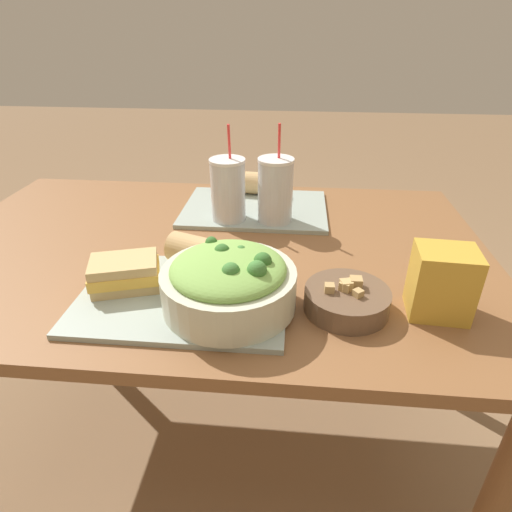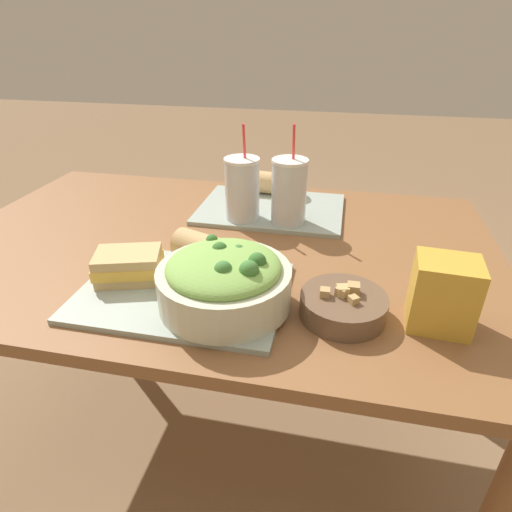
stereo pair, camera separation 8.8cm
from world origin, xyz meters
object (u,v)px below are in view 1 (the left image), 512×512
salad_bowl (229,281)px  drink_cup_dark (228,192)px  sandwich_near (125,273)px  chip_bag (442,283)px  baguette_near (204,253)px  baguette_far (257,183)px  drink_cup_red (275,192)px  soup_bowl (347,299)px

salad_bowl → drink_cup_dark: 0.42m
sandwich_near → chip_bag: bearing=-18.4°
chip_bag → sandwich_near: bearing=-177.3°
baguette_near → salad_bowl: bearing=-130.5°
baguette_far → drink_cup_red: 0.22m
sandwich_near → drink_cup_dark: size_ratio=0.61×
soup_bowl → drink_cup_dark: size_ratio=0.64×
baguette_near → chip_bag: 0.49m
sandwich_near → drink_cup_red: size_ratio=0.60×
baguette_near → sandwich_near: bearing=143.5°
drink_cup_red → chip_bag: 0.51m
salad_bowl → baguette_far: size_ratio=1.72×
drink_cup_red → salad_bowl: bearing=-99.0°
baguette_far → chip_bag: bearing=-139.5°
drink_cup_dark → drink_cup_red: (0.13, 0.00, 0.00)m
sandwich_near → baguette_near: baguette_near is taller
salad_bowl → baguette_near: 0.16m
salad_bowl → sandwich_near: size_ratio=1.62×
chip_bag → baguette_far: bearing=128.6°
chip_bag → drink_cup_dark: bearing=144.7°
chip_bag → drink_cup_red: bearing=135.5°
drink_cup_red → chip_bag: (0.34, -0.38, -0.03)m
soup_bowl → drink_cup_dark: bearing=126.8°
salad_bowl → chip_bag: size_ratio=1.90×
drink_cup_red → chip_bag: drink_cup_red is taller
salad_bowl → chip_bag: 0.40m
soup_bowl → drink_cup_dark: drink_cup_dark is taller
salad_bowl → baguette_far: salad_bowl is taller
drink_cup_red → baguette_far: bearing=108.3°
soup_bowl → baguette_near: 0.33m
baguette_near → chip_bag: chip_bag is taller
baguette_near → drink_cup_red: (0.14, 0.27, 0.05)m
salad_bowl → baguette_near: size_ratio=1.46×
soup_bowl → chip_bag: size_ratio=1.22×
drink_cup_red → drink_cup_dark: bearing=180.0°
baguette_far → chip_bag: 0.72m
drink_cup_dark → soup_bowl: bearing=-53.2°
drink_cup_red → sandwich_near: bearing=-128.4°
drink_cup_dark → baguette_near: bearing=-93.0°
soup_bowl → baguette_far: 0.64m
salad_bowl → baguette_near: salad_bowl is taller
baguette_near → baguette_far: size_ratio=1.17×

